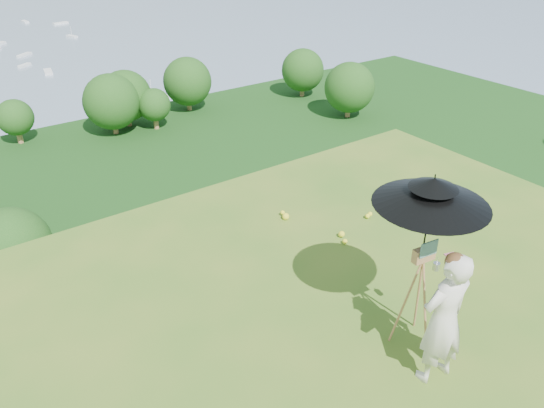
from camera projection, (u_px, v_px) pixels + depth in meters
forest_slope at (44, 377)px, 43.76m from camera, size 140.00×56.00×22.00m
slope_trees at (1, 234)px, 36.92m from camera, size 110.00×50.00×6.00m
painter at (444, 319)px, 5.87m from camera, size 0.67×0.48×1.73m
field_easel at (418, 292)px, 6.44m from camera, size 0.65×0.65×1.53m
sun_umbrella at (428, 218)px, 5.96m from camera, size 1.55×1.55×1.08m
painter_cap at (456, 258)px, 5.47m from camera, size 0.27×0.30×0.10m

